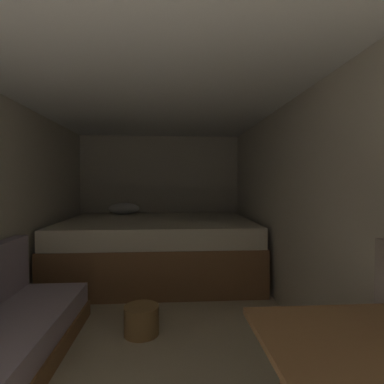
% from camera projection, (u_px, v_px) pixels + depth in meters
% --- Properties ---
extents(ground_plane, '(7.56, 7.56, 0.00)m').
position_uv_depth(ground_plane, '(149.00, 343.00, 2.49)').
color(ground_plane, beige).
extents(wall_back, '(2.74, 0.05, 2.08)m').
position_uv_depth(wall_back, '(160.00, 197.00, 5.26)').
color(wall_back, beige).
rests_on(wall_back, ground).
extents(wall_right, '(0.05, 5.56, 2.08)m').
position_uv_depth(wall_right, '(313.00, 213.00, 2.55)').
color(wall_right, beige).
rests_on(wall_right, ground).
extents(ceiling_slab, '(2.74, 5.56, 0.05)m').
position_uv_depth(ceiling_slab, '(148.00, 79.00, 2.43)').
color(ceiling_slab, white).
rests_on(ceiling_slab, wall_left).
extents(bed, '(2.52, 1.90, 0.97)m').
position_uv_depth(bed, '(158.00, 248.00, 4.26)').
color(bed, brown).
rests_on(bed, ground).
extents(wicker_basket, '(0.30, 0.30, 0.24)m').
position_uv_depth(wicker_basket, '(141.00, 320.00, 2.63)').
color(wicker_basket, olive).
rests_on(wicker_basket, ground).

